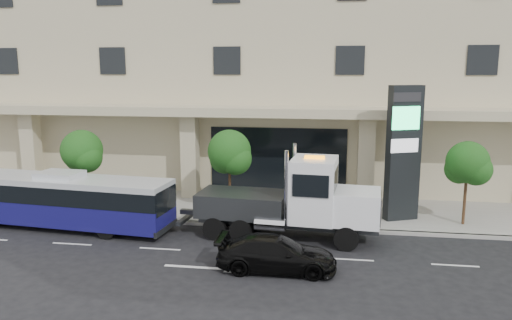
{
  "coord_description": "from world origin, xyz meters",
  "views": [
    {
      "loc": [
        3.09,
        -20.81,
        7.57
      ],
      "look_at": [
        -0.39,
        2.0,
        3.31
      ],
      "focal_mm": 35.0,
      "sensor_mm": 36.0,
      "label": 1
    }
  ],
  "objects_px": {
    "signage_pylon": "(403,153)",
    "city_bus": "(62,199)",
    "black_sedan": "(276,254)",
    "tow_truck": "(295,202)"
  },
  "relations": [
    {
      "from": "signage_pylon",
      "to": "city_bus",
      "type": "bearing_deg",
      "value": 168.43
    },
    {
      "from": "signage_pylon",
      "to": "tow_truck",
      "type": "bearing_deg",
      "value": -170.1
    },
    {
      "from": "tow_truck",
      "to": "black_sedan",
      "type": "xyz_separation_m",
      "value": [
        -0.43,
        -3.7,
        -1.07
      ]
    },
    {
      "from": "tow_truck",
      "to": "city_bus",
      "type": "bearing_deg",
      "value": -174.56
    },
    {
      "from": "city_bus",
      "to": "tow_truck",
      "type": "distance_m",
      "value": 11.18
    },
    {
      "from": "city_bus",
      "to": "black_sedan",
      "type": "height_order",
      "value": "city_bus"
    },
    {
      "from": "city_bus",
      "to": "tow_truck",
      "type": "relative_size",
      "value": 1.19
    },
    {
      "from": "tow_truck",
      "to": "signage_pylon",
      "type": "height_order",
      "value": "signage_pylon"
    },
    {
      "from": "city_bus",
      "to": "signage_pylon",
      "type": "height_order",
      "value": "signage_pylon"
    },
    {
      "from": "tow_truck",
      "to": "signage_pylon",
      "type": "xyz_separation_m",
      "value": [
        5.0,
        3.28,
        1.79
      ]
    }
  ]
}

